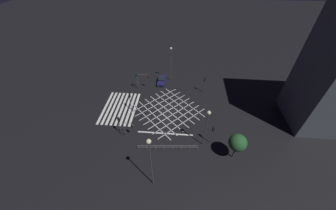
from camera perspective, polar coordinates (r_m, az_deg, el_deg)
ground_plane at (r=39.04m, az=0.00°, el=-1.72°), size 200.00×200.00×0.00m
road_markings at (r=39.69m, az=-8.85°, el=-1.46°), size 15.29×21.26×0.01m
traffic_light_ne_main at (r=32.21m, az=13.49°, el=-7.87°), size 0.39×0.36×4.04m
traffic_light_se_cross at (r=33.13m, az=-11.87°, el=-6.41°), size 0.36×1.87×3.62m
traffic_light_sw_main at (r=43.81m, az=-9.55°, el=8.02°), size 0.39×0.36×4.15m
traffic_light_sw_cross at (r=43.73m, az=-7.37°, el=8.15°), size 0.36×2.66×3.97m
traffic_light_se_main at (r=33.45m, az=-14.68°, el=-5.19°), size 0.39×0.36×4.39m
traffic_light_median_south at (r=37.99m, az=-11.49°, el=2.04°), size 0.36×0.39×4.34m
traffic_light_nw_cross at (r=43.00m, az=11.11°, el=6.92°), size 0.36×0.39×4.00m
street_lamp_east at (r=23.19m, az=-5.49°, el=-14.57°), size 0.60×0.60×10.25m
street_lamp_west at (r=29.22m, az=11.94°, el=-4.42°), size 0.62×0.62×7.97m
street_lamp_far at (r=44.81m, az=0.89°, el=14.16°), size 0.52×0.52×8.73m
street_tree_near at (r=30.68m, az=20.47°, el=-10.73°), size 2.75×2.75×5.15m
waiting_car at (r=46.89m, az=-2.04°, el=7.61°), size 4.53×1.71×1.27m
pedestrian_railing at (r=32.17m, az=-0.00°, el=-12.64°), size 0.91×10.08×1.05m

